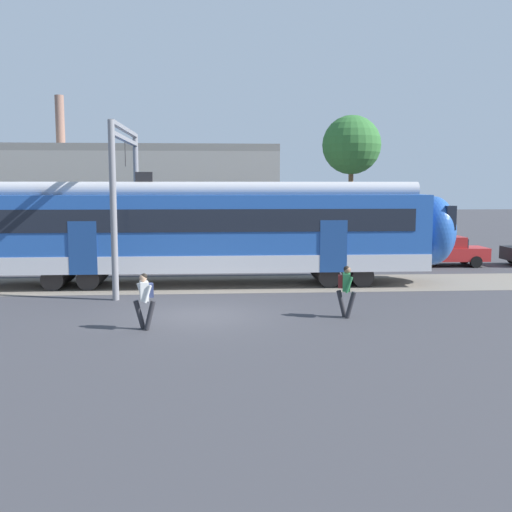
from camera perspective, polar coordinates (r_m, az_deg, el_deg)
The scene contains 7 objects.
ground_plane at distance 19.57m, azimuth -5.43°, elevation -5.65°, with size 160.00×160.00×0.00m, color #38383D.
pedestrian_white at distance 17.73m, azimuth -10.52°, elevation -3.78°, with size 0.69×0.54×1.67m.
pedestrian_green at distance 19.21m, azimuth 8.54°, elevation -2.92°, with size 0.61×0.60×1.67m.
parked_car_red at distance 32.61m, azimuth 17.67°, elevation 0.46°, with size 4.03×1.82×1.54m.
catenary_gantry at distance 25.38m, azimuth -12.28°, elevation 6.89°, with size 0.24×6.64×6.53m.
background_building at distance 35.34m, azimuth -10.65°, elevation 5.08°, with size 15.29×5.00×9.20m.
street_tree_right at distance 40.10m, azimuth 9.08°, elevation 10.36°, with size 3.82×3.82×8.69m.
Camera 1 is at (0.57, -19.10, 4.22)m, focal length 42.00 mm.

